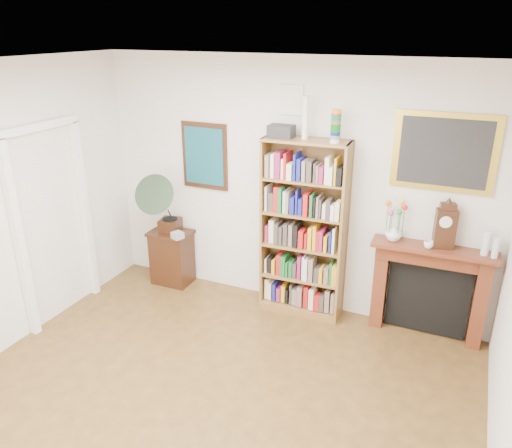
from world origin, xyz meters
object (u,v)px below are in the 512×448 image
(cd_stack, at_px, (178,235))
(bottle_left, at_px, (486,243))
(mantel_clock, at_px, (445,227))
(bookshelf, at_px, (303,220))
(fireplace, at_px, (430,284))
(side_cabinet, at_px, (172,257))
(teacup, at_px, (429,245))
(bottle_right, at_px, (496,248))
(gramophone, at_px, (162,200))
(flower_vase, at_px, (394,233))

(cd_stack, xyz_separation_m, bottle_left, (3.32, 0.22, 0.41))
(mantel_clock, bearing_deg, cd_stack, 169.32)
(bookshelf, height_order, fireplace, bookshelf)
(side_cabinet, xyz_separation_m, teacup, (3.01, 0.02, 0.71))
(teacup, distance_m, bottle_left, 0.52)
(bottle_right, bearing_deg, mantel_clock, 174.58)
(gramophone, height_order, cd_stack, gramophone)
(cd_stack, bearing_deg, bottle_right, 3.13)
(bookshelf, distance_m, bottle_left, 1.81)
(fireplace, relative_size, bottle_left, 5.09)
(teacup, bearing_deg, side_cabinet, -179.55)
(bookshelf, bearing_deg, bottle_right, -1.96)
(side_cabinet, bearing_deg, bottle_right, -0.04)
(cd_stack, bearing_deg, fireplace, 5.05)
(side_cabinet, bearing_deg, bookshelf, -0.08)
(flower_vase, relative_size, teacup, 1.79)
(bottle_left, bearing_deg, cd_stack, -176.24)
(mantel_clock, distance_m, teacup, 0.23)
(bookshelf, relative_size, fireplace, 1.88)
(flower_vase, bearing_deg, bottle_left, 0.42)
(gramophone, distance_m, mantel_clock, 3.17)
(side_cabinet, distance_m, gramophone, 0.79)
(flower_vase, bearing_deg, bottle_right, -1.54)
(bookshelf, height_order, side_cabinet, bookshelf)
(gramophone, xyz_separation_m, flower_vase, (2.68, 0.16, -0.03))
(cd_stack, bearing_deg, flower_vase, 4.91)
(fireplace, bearing_deg, teacup, -124.16)
(bottle_left, bearing_deg, mantel_clock, 178.08)
(teacup, bearing_deg, cd_stack, -176.67)
(side_cabinet, bearing_deg, cd_stack, -36.44)
(bookshelf, distance_m, side_cabinet, 1.87)
(fireplace, relative_size, flower_vase, 7.39)
(gramophone, bearing_deg, teacup, -8.42)
(gramophone, bearing_deg, fireplace, -6.80)
(bookshelf, relative_size, bottle_right, 11.46)
(fireplace, bearing_deg, cd_stack, -176.89)
(fireplace, relative_size, cd_stack, 10.18)
(bookshelf, height_order, flower_vase, bookshelf)
(cd_stack, bearing_deg, gramophone, 167.53)
(gramophone, distance_m, cd_stack, 0.46)
(side_cabinet, distance_m, flower_vase, 2.77)
(gramophone, xyz_separation_m, teacup, (3.03, 0.12, -0.08))
(bookshelf, height_order, bottle_right, bookshelf)
(gramophone, height_order, bottle_left, gramophone)
(fireplace, distance_m, flower_vase, 0.66)
(teacup, bearing_deg, flower_vase, 172.25)
(cd_stack, xyz_separation_m, mantel_clock, (2.94, 0.23, 0.51))
(teacup, xyz_separation_m, bottle_right, (0.59, 0.02, 0.06))
(cd_stack, height_order, teacup, teacup)
(bookshelf, distance_m, teacup, 1.30)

